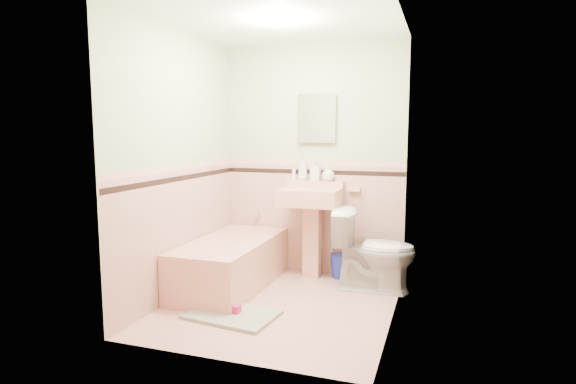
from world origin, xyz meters
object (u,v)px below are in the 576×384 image
(soap_bottle_left, at_px, (303,168))
(bucket, at_px, (342,266))
(medicine_cabinet, at_px, (317,118))
(soap_bottle_right, at_px, (328,173))
(soap_bottle_mid, at_px, (316,171))
(shoe, at_px, (231,308))
(sink, at_px, (311,234))
(bathtub, at_px, (231,265))
(toilet, at_px, (374,250))

(soap_bottle_left, height_order, bucket, soap_bottle_left)
(medicine_cabinet, distance_m, soap_bottle_right, 0.60)
(soap_bottle_right, bearing_deg, bucket, -19.43)
(soap_bottle_left, height_order, soap_bottle_mid, soap_bottle_left)
(shoe, bearing_deg, sink, 80.02)
(bathtub, relative_size, bucket, 6.04)
(soap_bottle_mid, distance_m, shoe, 1.80)
(bathtub, relative_size, soap_bottle_right, 8.90)
(toilet, bearing_deg, soap_bottle_left, 65.05)
(bathtub, bearing_deg, soap_bottle_left, 52.94)
(bucket, height_order, shoe, bucket)
(soap_bottle_left, bearing_deg, bucket, -7.67)
(soap_bottle_left, distance_m, toilet, 1.19)
(soap_bottle_right, distance_m, toilet, 0.98)
(bathtub, distance_m, soap_bottle_mid, 1.34)
(bucket, distance_m, shoe, 1.49)
(soap_bottle_mid, relative_size, toilet, 0.27)
(bucket, relative_size, shoe, 1.54)
(bathtub, relative_size, soap_bottle_left, 5.87)
(bathtub, relative_size, toilet, 1.87)
(bathtub, relative_size, sink, 1.55)
(toilet, bearing_deg, shoe, 132.53)
(medicine_cabinet, relative_size, soap_bottle_left, 1.96)
(bathtub, xyz_separation_m, medicine_cabinet, (0.68, 0.74, 1.47))
(sink, xyz_separation_m, soap_bottle_mid, (-0.00, 0.18, 0.66))
(toilet, height_order, shoe, toilet)
(medicine_cabinet, height_order, bucket, medicine_cabinet)
(soap_bottle_right, xyz_separation_m, bucket, (0.17, -0.06, -0.99))
(soap_bottle_mid, relative_size, shoe, 1.33)
(soap_bottle_right, xyz_separation_m, toilet, (0.56, -0.36, -0.71))
(bathtub, bearing_deg, medicine_cabinet, 47.42)
(bathtub, relative_size, medicine_cabinet, 2.99)
(shoe, bearing_deg, soap_bottle_right, 76.83)
(medicine_cabinet, distance_m, soap_bottle_left, 0.56)
(soap_bottle_left, relative_size, soap_bottle_mid, 1.19)
(soap_bottle_right, bearing_deg, shoe, -109.60)
(soap_bottle_left, bearing_deg, toilet, -22.98)
(bathtub, distance_m, sink, 0.90)
(toilet, bearing_deg, bucket, 50.49)
(medicine_cabinet, relative_size, soap_bottle_right, 2.98)
(bathtub, bearing_deg, soap_bottle_mid, 46.29)
(soap_bottle_right, relative_size, toilet, 0.21)
(soap_bottle_mid, height_order, toilet, soap_bottle_mid)
(bathtub, xyz_separation_m, soap_bottle_right, (0.82, 0.71, 0.89))
(medicine_cabinet, height_order, soap_bottle_right, medicine_cabinet)
(soap_bottle_mid, bearing_deg, bathtub, -133.71)
(medicine_cabinet, xyz_separation_m, shoe, (-0.36, -1.42, -1.64))
(sink, bearing_deg, soap_bottle_right, 52.32)
(soap_bottle_mid, bearing_deg, medicine_cabinet, 87.44)
(soap_bottle_right, bearing_deg, medicine_cabinet, 167.82)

